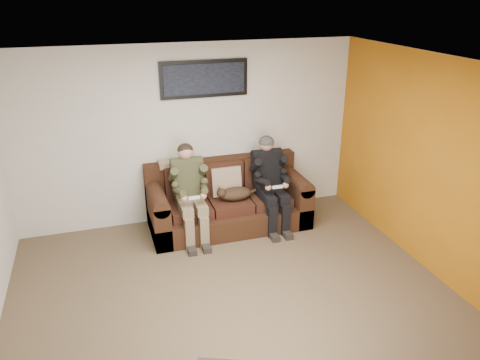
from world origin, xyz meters
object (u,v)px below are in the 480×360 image
object	(u,v)px
sofa	(227,202)
person_right	(270,177)
person_left	(189,187)
framed_poster	(204,79)
cat	(234,194)

from	to	relation	value
sofa	person_right	bearing A→B (deg)	-17.99
person_left	person_right	world-z (taller)	person_right
sofa	person_right	distance (m)	0.73
person_left	person_right	distance (m)	1.18
sofa	person_left	distance (m)	0.73
person_left	framed_poster	size ratio (longest dim) A/B	1.05
person_left	cat	size ratio (longest dim) A/B	1.99
person_right	person_left	bearing A→B (deg)	-179.98
sofa	cat	distance (m)	0.28
sofa	framed_poster	distance (m)	1.80
cat	framed_poster	world-z (taller)	framed_poster
sofa	person_left	world-z (taller)	person_left
person_right	sofa	bearing A→B (deg)	162.01
person_left	person_right	size ratio (longest dim) A/B	0.99
person_left	cat	xyz separation A→B (m)	(0.65, 0.00, -0.18)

